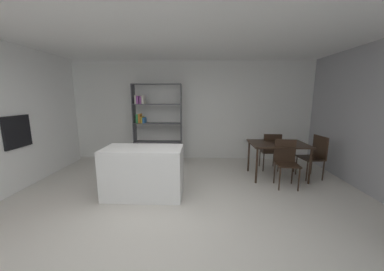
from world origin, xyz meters
name	(u,v)px	position (x,y,z in m)	size (l,w,h in m)	color
ground_plane	(167,216)	(0.00, 0.00, 0.00)	(9.97, 9.97, 0.00)	beige
ceiling_slab	(163,17)	(0.00, 0.00, 2.77)	(7.24, 6.36, 0.06)	white
back_partition	(183,111)	(0.00, 3.15, 1.37)	(7.24, 0.06, 2.74)	silver
built_in_oven	(17,132)	(-2.93, 0.88, 1.13)	(0.06, 0.59, 0.60)	black
kitchen_island	(144,172)	(-0.52, 0.68, 0.44)	(1.38, 0.70, 0.89)	white
open_bookshelf	(154,120)	(-0.78, 2.84, 1.14)	(1.32, 0.31, 2.10)	#4C4C51
dining_table	(278,147)	(2.19, 1.68, 0.70)	(1.19, 0.85, 0.77)	black
dining_chair_far	(271,149)	(2.18, 2.13, 0.54)	(0.42, 0.46, 0.91)	black
dining_chair_near	(286,159)	(2.19, 1.23, 0.55)	(0.44, 0.43, 0.93)	black
dining_chair_window_side	(315,153)	(3.00, 1.70, 0.55)	(0.48, 0.50, 0.93)	black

